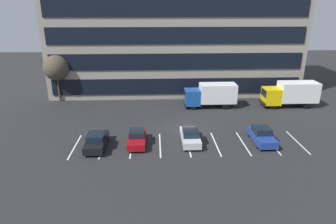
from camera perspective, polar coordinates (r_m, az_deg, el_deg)
The scene contains 10 objects.
ground_plane at distance 33.47m, azimuth 3.11°, elevation -3.12°, with size 120.00×120.00×0.00m, color #262628.
office_building at distance 48.76m, azimuth 1.24°, elevation 17.22°, with size 37.50×14.02×21.60m.
lot_markings at distance 29.68m, azimuth 3.89°, elevation -6.26°, with size 22.54×5.40×0.01m.
box_truck_yellow at distance 43.29m, azimuth 22.71°, elevation 3.40°, with size 7.35×2.43×3.41m.
box_truck_blue at distance 40.13m, azimuth 8.35°, elevation 3.41°, with size 7.00×2.32×3.24m.
sedan_black at distance 29.46m, azimuth -13.69°, elevation -5.47°, with size 1.81×4.32×1.55m.
sedan_navy at distance 31.27m, azimuth 17.69°, elevation -4.33°, with size 1.81×4.33×1.55m.
sedan_maroon at distance 29.50m, azimuth -6.03°, elevation -5.04°, with size 1.69×4.04×1.45m.
sedan_silver at distance 29.70m, azimuth 4.31°, elevation -4.74°, with size 1.76×4.21×1.51m.
bare_tree at distance 44.45m, azimuth -20.83°, elevation 7.98°, with size 3.56×3.56×6.67m.
Camera 1 is at (-3.20, -30.65, 13.05)m, focal length 31.48 mm.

